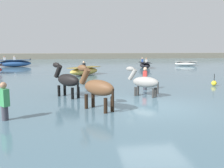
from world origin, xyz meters
The scene contains 13 objects.
ground_plane centered at (0.00, 0.00, 0.00)m, with size 120.00×120.00×0.00m, color #756B56.
water_surface centered at (0.00, 10.00, 0.22)m, with size 90.00×90.00×0.43m, color #476675.
horse_lead_grey centered at (0.15, 2.06, 1.05)m, with size 1.47×1.21×1.77m.
horse_trailing_bay centered at (-2.17, -0.18, 1.20)m, with size 1.44×1.63×2.02m.
horse_flank_black centered at (-3.34, 2.36, 1.16)m, with size 1.42×1.57×1.96m.
boat_near_port centered at (9.95, 19.81, 0.70)m, with size 2.77×1.53×0.54m.
boat_near_starboard centered at (-10.09, 21.18, 0.82)m, with size 3.80×1.83×1.25m.
boat_mid_channel centered at (4.27, 17.47, 0.75)m, with size 1.18×2.76×1.08m.
boat_distant_east centered at (-2.37, 11.37, 0.76)m, with size 2.86×2.82×1.12m.
person_onlooker_left centered at (0.67, 3.85, 0.87)m, with size 0.31×0.37×1.63m.
person_onlooker_right centered at (-5.11, -1.16, 0.87)m, with size 0.37×0.37×1.63m.
channel_buoy centered at (5.01, 4.61, 0.59)m, with size 0.30×0.30×0.69m.
far_shoreline centered at (0.00, 39.90, 0.73)m, with size 80.00×2.40×1.47m, color #706B5B.
Camera 1 is at (-2.82, -9.17, 2.69)m, focal length 40.79 mm.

